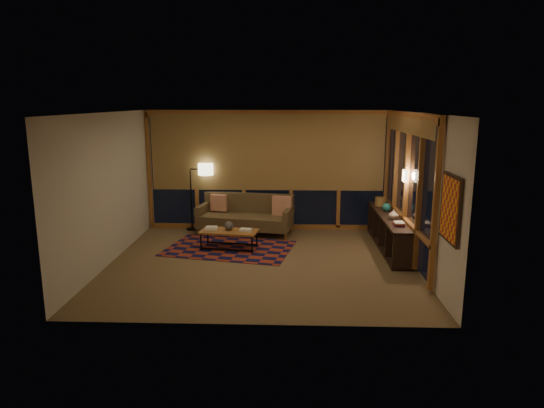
{
  "coord_description": "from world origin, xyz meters",
  "views": [
    {
      "loc": [
        0.5,
        -8.41,
        2.9
      ],
      "look_at": [
        0.18,
        0.47,
        1.0
      ],
      "focal_mm": 32.0,
      "sensor_mm": 36.0,
      "label": 1
    }
  ],
  "objects_px": {
    "sofa": "(245,215)",
    "bookshelf": "(389,232)",
    "floor_lamp": "(191,197)",
    "coffee_table": "(229,240)"
  },
  "relations": [
    {
      "from": "coffee_table",
      "to": "bookshelf",
      "type": "distance_m",
      "value": 3.19
    },
    {
      "from": "sofa",
      "to": "bookshelf",
      "type": "height_order",
      "value": "sofa"
    },
    {
      "from": "coffee_table",
      "to": "bookshelf",
      "type": "xyz_separation_m",
      "value": [
        3.18,
        0.16,
        0.15
      ]
    },
    {
      "from": "floor_lamp",
      "to": "sofa",
      "type": "bearing_deg",
      "value": -11.09
    },
    {
      "from": "coffee_table",
      "to": "bookshelf",
      "type": "bearing_deg",
      "value": 11.59
    },
    {
      "from": "sofa",
      "to": "coffee_table",
      "type": "xyz_separation_m",
      "value": [
        -0.21,
        -1.16,
        -0.23
      ]
    },
    {
      "from": "bookshelf",
      "to": "sofa",
      "type": "bearing_deg",
      "value": 161.36
    },
    {
      "from": "sofa",
      "to": "floor_lamp",
      "type": "bearing_deg",
      "value": 176.75
    },
    {
      "from": "coffee_table",
      "to": "bookshelf",
      "type": "relative_size",
      "value": 0.41
    },
    {
      "from": "sofa",
      "to": "floor_lamp",
      "type": "distance_m",
      "value": 1.34
    }
  ]
}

